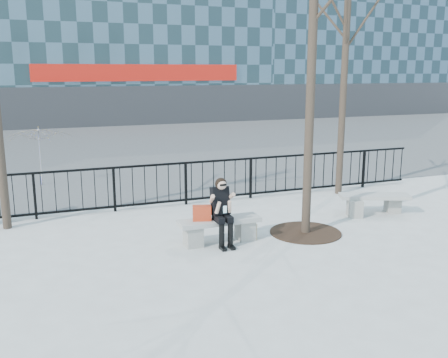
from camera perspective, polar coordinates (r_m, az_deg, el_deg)
name	(u,v)px	position (r m, az deg, el deg)	size (l,w,h in m)	color
ground	(220,242)	(10.04, -0.51, -7.24)	(120.00, 120.00, 0.00)	#A5A49F
street_surface	(110,142)	(24.33, -12.94, 4.10)	(60.00, 23.00, 0.01)	#474747
railing	(178,184)	(12.64, -5.26, -0.56)	(14.00, 0.06, 1.10)	black
tree_grate	(305,232)	(10.73, 9.29, -6.04)	(1.50, 1.50, 0.02)	black
bench_main	(220,228)	(9.95, -0.51, -5.60)	(1.65, 0.46, 0.49)	slate
bench_second	(374,202)	(12.38, 16.80, -2.54)	(1.63, 0.45, 0.48)	slate
seated_woman	(222,212)	(9.69, -0.19, -3.80)	(0.50, 0.64, 1.34)	black
handbag	(202,213)	(9.75, -2.54, -3.91)	(0.36, 0.17, 0.30)	#B53116
shopping_bag	(248,232)	(10.12, 2.75, -6.10)	(0.35, 0.13, 0.33)	beige
vendor_umbrella	(41,156)	(15.66, -20.19, 2.46)	(1.92, 1.96, 1.76)	yellow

